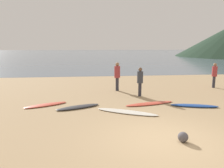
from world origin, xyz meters
TOP-DOWN VIEW (x-y plane):
  - ground_plane at (0.00, 10.00)m, footprint 120.00×120.00m
  - ocean_water at (0.00, 63.58)m, footprint 140.00×100.00m
  - surfboard_0 at (-4.13, 4.25)m, footprint 1.97×1.33m
  - surfboard_1 at (-2.66, 3.69)m, footprint 2.02×1.24m
  - surfboard_2 at (-0.66, 2.77)m, footprint 2.52×1.71m
  - surfboard_3 at (0.64, 3.94)m, footprint 2.47×1.05m
  - surfboard_4 at (2.51, 3.32)m, footprint 2.12×1.00m
  - person_0 at (-0.44, 7.24)m, footprint 0.34×0.34m
  - person_2 at (0.57, 5.63)m, footprint 0.31×0.31m
  - person_3 at (5.88, 7.49)m, footprint 0.32×0.32m
  - beach_rock_near at (0.43, -0.19)m, footprint 0.29×0.29m

SIDE VIEW (x-z plane):
  - ground_plane at x=0.00m, z-range -0.20..0.00m
  - ocean_water at x=0.00m, z-range 0.00..0.00m
  - surfboard_3 at x=0.64m, z-range 0.00..0.07m
  - surfboard_2 at x=-0.66m, z-range 0.00..0.07m
  - surfboard_0 at x=-4.13m, z-range 0.00..0.07m
  - surfboard_4 at x=2.51m, z-range 0.00..0.09m
  - surfboard_1 at x=-2.66m, z-range 0.00..0.09m
  - beach_rock_near at x=0.43m, z-range 0.00..0.29m
  - person_2 at x=0.57m, z-range 0.14..1.69m
  - person_3 at x=5.88m, z-range 0.14..1.73m
  - person_0 at x=-0.44m, z-range 0.15..1.86m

